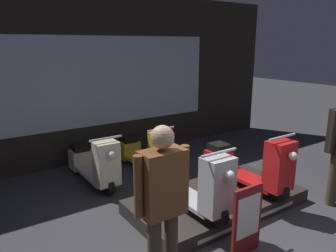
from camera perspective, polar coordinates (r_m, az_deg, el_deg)
shop_wall_back at (r=6.53m, az=-10.78°, el=8.16°), size 8.34×0.09×3.20m
display_platform at (r=4.80m, az=8.48°, el=-12.78°), size 2.45×1.25×0.19m
scooter_display_left at (r=4.23m, az=3.77°, el=-9.88°), size 0.51×1.57×0.91m
scooter_display_right at (r=4.94m, az=13.98°, el=-6.66°), size 0.51×1.57×0.91m
scooter_backrow_0 at (r=5.54m, az=-12.69°, el=-6.38°), size 0.51×1.57×0.91m
scooter_backrow_1 at (r=5.94m, az=-3.92°, el=-4.64°), size 0.51×1.57×0.91m
person_left_browsing at (r=2.99m, az=-0.92°, el=-12.29°), size 0.57×0.23×1.59m
price_sign_board at (r=3.78m, az=13.58°, el=-15.70°), size 0.41×0.04×0.79m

